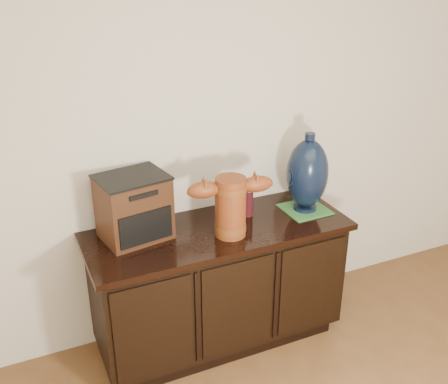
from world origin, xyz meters
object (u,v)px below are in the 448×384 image
tv_radio (134,207)px  lamp_base (307,174)px  sideboard (219,284)px  terracotta_vessel (231,203)px  spray_can (248,201)px

tv_radio → lamp_base: size_ratio=0.84×
sideboard → lamp_base: 0.81m
lamp_base → tv_radio: bearing=174.4°
terracotta_vessel → lamp_base: 0.53m
lamp_base → spray_can: lamp_base is taller
terracotta_vessel → spray_can: (0.19, 0.17, -0.10)m
tv_radio → lamp_base: lamp_base is taller
terracotta_vessel → tv_radio: size_ratio=1.20×
sideboard → terracotta_vessel: bearing=-70.8°
spray_can → terracotta_vessel: bearing=-138.1°
sideboard → terracotta_vessel: 0.56m
sideboard → spray_can: spray_can is taller
tv_radio → lamp_base: (0.99, -0.10, 0.05)m
terracotta_vessel → tv_radio: 0.50m
sideboard → tv_radio: (-0.44, 0.10, 0.54)m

